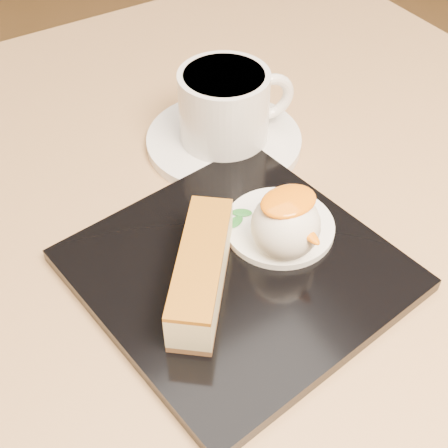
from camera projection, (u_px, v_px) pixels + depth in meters
table at (227, 323)px, 0.65m from camera, size 0.80×0.80×0.72m
dessert_plate at (237, 270)px, 0.49m from camera, size 0.25×0.25×0.01m
cheesecake at (201, 271)px, 0.45m from camera, size 0.10×0.11×0.04m
cream_smear at (279, 226)px, 0.51m from camera, size 0.09×0.09×0.01m
ice_cream_scoop at (286, 226)px, 0.48m from camera, size 0.05×0.05×0.05m
mango_sauce at (288, 201)px, 0.46m from camera, size 0.05×0.03×0.01m
mint_sprig at (233, 218)px, 0.51m from camera, size 0.04×0.03×0.00m
saucer at (224, 141)px, 0.61m from camera, size 0.15×0.15×0.01m
coffee_cup at (226, 105)px, 0.58m from camera, size 0.11×0.08×0.07m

